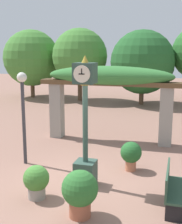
{
  "coord_description": "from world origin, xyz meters",
  "views": [
    {
      "loc": [
        2.46,
        -6.97,
        3.35
      ],
      "look_at": [
        0.29,
        0.5,
        1.76
      ],
      "focal_mm": 50.0,
      "sensor_mm": 36.0,
      "label": 1
    }
  ],
  "objects_px": {
    "potted_plant_near_left": "(131,154)",
    "park_bench": "(173,189)",
    "potted_plant_far_left": "(80,191)",
    "pedestal_clock": "(85,129)",
    "potted_plant_near_right": "(36,181)",
    "lamp_post": "(23,102)"
  },
  "relations": [
    {
      "from": "park_bench",
      "to": "lamp_post",
      "type": "xyz_separation_m",
      "value": [
        -4.28,
        1.51,
        1.43
      ]
    },
    {
      "from": "potted_plant_near_right",
      "to": "potted_plant_far_left",
      "type": "height_order",
      "value": "potted_plant_far_left"
    },
    {
      "from": "potted_plant_far_left",
      "to": "pedestal_clock",
      "type": "bearing_deg",
      "value": 103.03
    },
    {
      "from": "lamp_post",
      "to": "park_bench",
      "type": "bearing_deg",
      "value": -19.47
    },
    {
      "from": "potted_plant_near_left",
      "to": "park_bench",
      "type": "distance_m",
      "value": 2.18
    },
    {
      "from": "potted_plant_far_left",
      "to": "park_bench",
      "type": "height_order",
      "value": "potted_plant_far_left"
    },
    {
      "from": "potted_plant_near_right",
      "to": "lamp_post",
      "type": "xyz_separation_m",
      "value": [
        -1.29,
        1.91,
        1.43
      ]
    },
    {
      "from": "potted_plant_near_right",
      "to": "potted_plant_far_left",
      "type": "distance_m",
      "value": 1.3
    },
    {
      "from": "pedestal_clock",
      "to": "potted_plant_near_right",
      "type": "xyz_separation_m",
      "value": [
        -0.86,
        -0.99,
        -1.02
      ]
    },
    {
      "from": "potted_plant_far_left",
      "to": "lamp_post",
      "type": "xyz_separation_m",
      "value": [
        -2.49,
        2.4,
        1.3
      ]
    },
    {
      "from": "lamp_post",
      "to": "potted_plant_far_left",
      "type": "bearing_deg",
      "value": -43.89
    },
    {
      "from": "pedestal_clock",
      "to": "park_bench",
      "type": "xyz_separation_m",
      "value": [
        2.13,
        -0.6,
        -1.01
      ]
    },
    {
      "from": "potted_plant_near_left",
      "to": "potted_plant_near_right",
      "type": "bearing_deg",
      "value": -128.98
    },
    {
      "from": "park_bench",
      "to": "lamp_post",
      "type": "height_order",
      "value": "lamp_post"
    },
    {
      "from": "potted_plant_far_left",
      "to": "lamp_post",
      "type": "relative_size",
      "value": 0.36
    },
    {
      "from": "potted_plant_near_left",
      "to": "park_bench",
      "type": "relative_size",
      "value": 0.61
    },
    {
      "from": "pedestal_clock",
      "to": "potted_plant_far_left",
      "type": "bearing_deg",
      "value": -76.97
    },
    {
      "from": "pedestal_clock",
      "to": "potted_plant_near_right",
      "type": "relative_size",
      "value": 4.13
    },
    {
      "from": "potted_plant_near_left",
      "to": "potted_plant_far_left",
      "type": "bearing_deg",
      "value": -102.47
    },
    {
      "from": "lamp_post",
      "to": "pedestal_clock",
      "type": "bearing_deg",
      "value": -23.08
    },
    {
      "from": "pedestal_clock",
      "to": "lamp_post",
      "type": "xyz_separation_m",
      "value": [
        -2.15,
        0.92,
        0.42
      ]
    },
    {
      "from": "potted_plant_near_left",
      "to": "park_bench",
      "type": "height_order",
      "value": "park_bench"
    }
  ]
}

